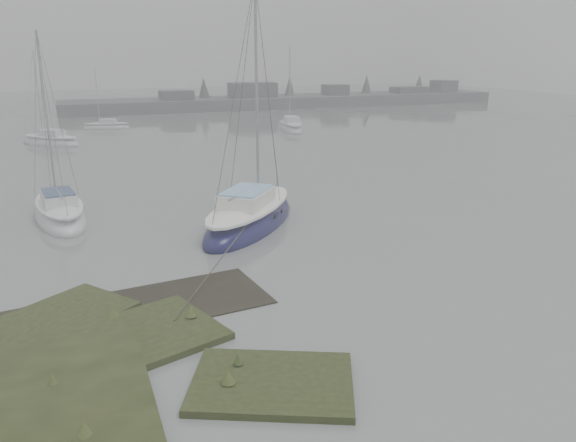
{
  "coord_description": "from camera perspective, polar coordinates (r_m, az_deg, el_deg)",
  "views": [
    {
      "loc": [
        -3.09,
        -10.61,
        7.01
      ],
      "look_at": [
        3.24,
        5.53,
        1.8
      ],
      "focal_mm": 35.0,
      "sensor_mm": 36.0,
      "label": 1
    }
  ],
  "objects": [
    {
      "name": "ground",
      "position": [
        41.33,
        -16.9,
        6.23
      ],
      "size": [
        160.0,
        160.0,
        0.0
      ],
      "primitive_type": "plane",
      "color": "slate",
      "rests_on": "ground"
    },
    {
      "name": "far_shoreline",
      "position": [
        78.68,
        1.05,
        12.22
      ],
      "size": [
        60.0,
        8.0,
        4.15
      ],
      "color": "#4C4F51",
      "rests_on": "ground"
    },
    {
      "name": "sailboat_main",
      "position": [
        23.63,
        -3.89,
        0.26
      ],
      "size": [
        6.74,
        7.38,
        10.65
      ],
      "rotation": [
        0.0,
        0.0,
        -0.7
      ],
      "color": "#11113D",
      "rests_on": "ground"
    },
    {
      "name": "sailboat_white",
      "position": [
        26.47,
        -22.14,
        0.7
      ],
      "size": [
        2.71,
        6.25,
        8.55
      ],
      "rotation": [
        0.0,
        0.0,
        0.12
      ],
      "color": "silver",
      "rests_on": "ground"
    },
    {
      "name": "sailboat_far_a",
      "position": [
        48.84,
        -22.95,
        7.44
      ],
      "size": [
        5.22,
        5.11,
        7.76
      ],
      "rotation": [
        0.0,
        0.0,
        0.81
      ],
      "color": "silver",
      "rests_on": "ground"
    },
    {
      "name": "sailboat_far_b",
      "position": [
        53.63,
        0.32,
        9.49
      ],
      "size": [
        3.19,
        6.26,
        8.45
      ],
      "rotation": [
        0.0,
        0.0,
        -0.21
      ],
      "color": "silver",
      "rests_on": "ground"
    },
    {
      "name": "sailboat_far_c",
      "position": [
        57.37,
        -17.97,
        9.09
      ],
      "size": [
        4.56,
        2.35,
        6.15
      ],
      "rotation": [
        0.0,
        0.0,
        1.35
      ],
      "color": "silver",
      "rests_on": "ground"
    }
  ]
}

